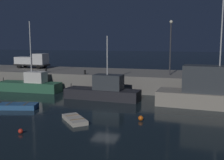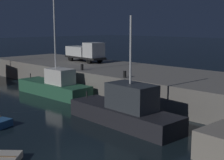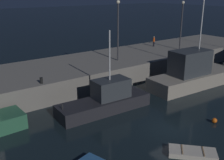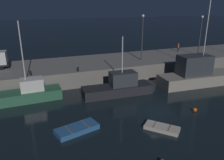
# 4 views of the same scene
# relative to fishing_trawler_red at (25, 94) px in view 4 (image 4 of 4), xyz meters

# --- Properties ---
(ground_plane) EXTENTS (320.00, 320.00, 0.00)m
(ground_plane) POSITION_rel_fishing_trawler_red_xyz_m (13.64, -8.16, -0.93)
(ground_plane) COLOR black
(pier_quay) EXTENTS (62.92, 10.07, 2.32)m
(pier_quay) POSITION_rel_fishing_trawler_red_xyz_m (13.64, 6.96, 0.23)
(pier_quay) COLOR gray
(pier_quay) RESTS_ON ground
(fishing_trawler_red) EXTENTS (8.98, 2.82, 9.54)m
(fishing_trawler_red) POSITION_rel_fishing_trawler_red_xyz_m (0.00, 0.00, 0.00)
(fishing_trawler_red) COLOR #2D6647
(fishing_trawler_red) RESTS_ON ground
(fishing_boat_white) EXTENTS (9.15, 3.00, 7.52)m
(fishing_boat_white) POSITION_rel_fishing_trawler_red_xyz_m (11.46, -2.04, 0.12)
(fishing_boat_white) COLOR #232328
(fishing_boat_white) RESTS_ON ground
(fishing_boat_orange) EXTENTS (11.94, 4.19, 11.89)m
(fishing_boat_orange) POSITION_rel_fishing_trawler_red_xyz_m (23.48, -2.50, 0.61)
(fishing_boat_orange) COLOR gray
(fishing_boat_orange) RESTS_ON ground
(rowboat_white_mid) EXTENTS (4.27, 2.69, 0.54)m
(rowboat_white_mid) POSITION_rel_fishing_trawler_red_xyz_m (4.37, -9.05, -0.68)
(rowboat_white_mid) COLOR #2D6099
(rowboat_white_mid) RESTS_ON ground
(dinghy_red_small) EXTENTS (3.17, 3.27, 0.40)m
(dinghy_red_small) POSITION_rel_fishing_trawler_red_xyz_m (11.96, -11.58, -0.75)
(dinghy_red_small) COLOR beige
(dinghy_red_small) RESTS_ON ground
(mooring_buoy_mid) EXTENTS (0.45, 0.45, 0.45)m
(mooring_buoy_mid) POSITION_rel_fishing_trawler_red_xyz_m (17.41, -9.65, -0.71)
(mooring_buoy_mid) COLOR orange
(mooring_buoy_mid) RESTS_ON ground
(lamp_post_west) EXTENTS (0.44, 0.44, 7.34)m
(lamp_post_west) POSITION_rel_fishing_trawler_red_xyz_m (18.47, 5.24, 5.73)
(lamp_post_west) COLOR #38383D
(lamp_post_west) RESTS_ON pier_quay
(lamp_post_east) EXTENTS (0.44, 0.44, 7.00)m
(lamp_post_east) POSITION_rel_fishing_trawler_red_xyz_m (29.85, 4.87, 5.54)
(lamp_post_east) COLOR #38383D
(lamp_post_east) RESTS_ON pier_quay
(dockworker) EXTENTS (0.38, 0.39, 1.57)m
(dockworker) POSITION_rel_fishing_trawler_red_xyz_m (28.51, 8.95, 2.29)
(dockworker) COLOR black
(dockworker) RESTS_ON pier_quay
(bollard_west) EXTENTS (0.28, 0.28, 0.64)m
(bollard_west) POSITION_rel_fishing_trawler_red_xyz_m (0.86, 2.82, 1.72)
(bollard_west) COLOR black
(bollard_west) RESTS_ON pier_quay
(bollard_central) EXTENTS (0.28, 0.28, 0.63)m
(bollard_central) POSITION_rel_fishing_trawler_red_xyz_m (28.75, 2.51, 1.71)
(bollard_central) COLOR black
(bollard_central) RESTS_ON pier_quay
(bollard_east) EXTENTS (0.28, 0.28, 0.59)m
(bollard_east) POSITION_rel_fishing_trawler_red_xyz_m (7.13, 2.51, 1.69)
(bollard_east) COLOR black
(bollard_east) RESTS_ON pier_quay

